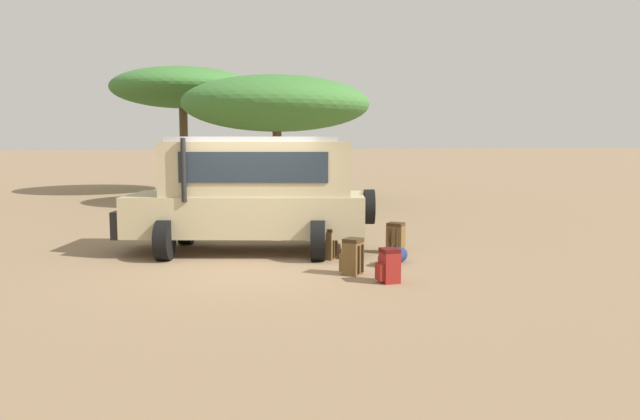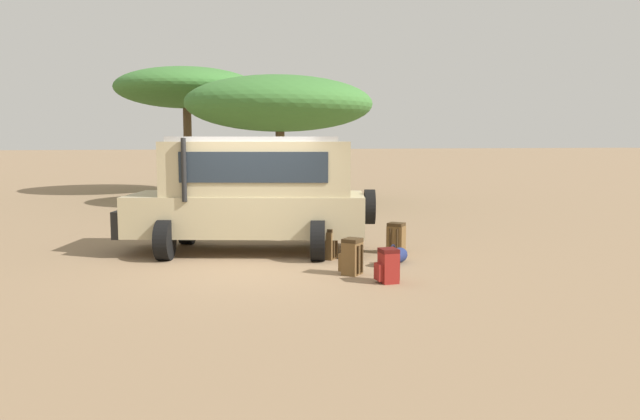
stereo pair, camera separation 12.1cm
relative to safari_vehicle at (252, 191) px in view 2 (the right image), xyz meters
The scene contains 9 objects.
ground_plane 2.13m from the safari_vehicle, 99.02° to the right, with size 320.00×320.00×0.00m, color #8C7051.
safari_vehicle is the anchor object (origin of this frame).
backpack_beside_front_wheel 2.03m from the safari_vehicle, 45.01° to the right, with size 0.46×0.45×0.62m.
backpack_cluster_center 3.20m from the safari_vehicle, 20.80° to the right, with size 0.46×0.46×0.65m.
backpack_near_rear_wheel 3.19m from the safari_vehicle, 66.28° to the right, with size 0.46×0.46×0.65m.
backpack_outermost 4.02m from the safari_vehicle, 66.06° to the right, with size 0.39×0.33×0.58m.
duffel_bag_low_black_case 3.35m from the safari_vehicle, 43.16° to the right, with size 0.76×0.63×0.39m.
acacia_tree_centre_back 16.37m from the safari_vehicle, 89.27° to the left, with size 6.37×6.79×5.61m.
acacia_tree_right_mid 10.38m from the safari_vehicle, 72.92° to the left, with size 6.96×5.94×4.74m.
Camera 2 is at (-2.28, -11.29, 2.36)m, focal length 35.00 mm.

